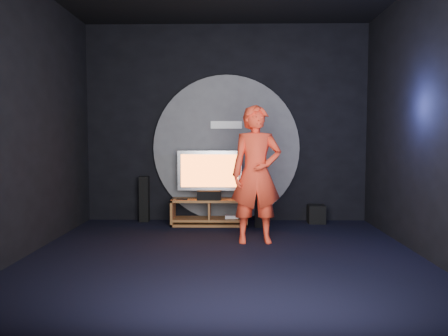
# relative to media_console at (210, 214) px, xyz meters

# --- Properties ---
(floor) EXTENTS (5.00, 5.00, 0.00)m
(floor) POSITION_rel_media_console_xyz_m (0.27, -2.05, -0.20)
(floor) COLOR black
(floor) RESTS_ON ground
(back_wall) EXTENTS (5.00, 0.04, 3.50)m
(back_wall) POSITION_rel_media_console_xyz_m (0.27, 0.45, 1.55)
(back_wall) COLOR black
(back_wall) RESTS_ON ground
(front_wall) EXTENTS (5.00, 0.04, 3.50)m
(front_wall) POSITION_rel_media_console_xyz_m (0.27, -4.55, 1.55)
(front_wall) COLOR black
(front_wall) RESTS_ON ground
(left_wall) EXTENTS (0.04, 5.00, 3.50)m
(left_wall) POSITION_rel_media_console_xyz_m (-2.23, -2.05, 1.55)
(left_wall) COLOR black
(left_wall) RESTS_ON ground
(right_wall) EXTENTS (0.04, 5.00, 3.50)m
(right_wall) POSITION_rel_media_console_xyz_m (2.77, -2.05, 1.55)
(right_wall) COLOR black
(right_wall) RESTS_ON ground
(wall_disc_panel) EXTENTS (2.60, 0.11, 2.60)m
(wall_disc_panel) POSITION_rel_media_console_xyz_m (0.27, 0.39, 1.11)
(wall_disc_panel) COLOR #515156
(wall_disc_panel) RESTS_ON ground
(media_console) EXTENTS (1.30, 0.45, 0.45)m
(media_console) POSITION_rel_media_console_xyz_m (0.00, 0.00, 0.00)
(media_console) COLOR #9D5630
(media_console) RESTS_ON ground
(tv) EXTENTS (1.10, 0.22, 0.82)m
(tv) POSITION_rel_media_console_xyz_m (-0.01, 0.07, 0.70)
(tv) COLOR silver
(tv) RESTS_ON media_console
(center_speaker) EXTENTS (0.40, 0.15, 0.15)m
(center_speaker) POSITION_rel_media_console_xyz_m (-0.01, -0.11, 0.33)
(center_speaker) COLOR black
(center_speaker) RESTS_ON media_console
(remote) EXTENTS (0.18, 0.05, 0.02)m
(remote) POSITION_rel_media_console_xyz_m (-0.46, -0.12, 0.27)
(remote) COLOR black
(remote) RESTS_ON media_console
(tower_speaker_left) EXTENTS (0.16, 0.18, 0.81)m
(tower_speaker_left) POSITION_rel_media_console_xyz_m (-1.19, 0.30, 0.21)
(tower_speaker_left) COLOR black
(tower_speaker_left) RESTS_ON ground
(tower_speaker_right) EXTENTS (0.16, 0.18, 0.81)m
(tower_speaker_right) POSITION_rel_media_console_xyz_m (0.84, -0.16, 0.21)
(tower_speaker_right) COLOR black
(tower_speaker_right) RESTS_ON ground
(subwoofer) EXTENTS (0.29, 0.29, 0.32)m
(subwoofer) POSITION_rel_media_console_xyz_m (1.85, 0.20, -0.04)
(subwoofer) COLOR black
(subwoofer) RESTS_ON ground
(player) EXTENTS (0.75, 0.52, 1.95)m
(player) POSITION_rel_media_console_xyz_m (0.72, -1.23, 0.78)
(player) COLOR red
(player) RESTS_ON ground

